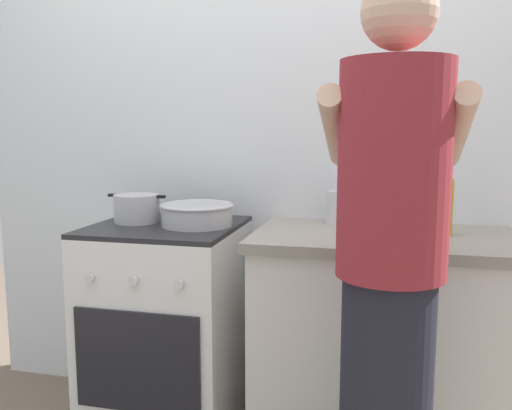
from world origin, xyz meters
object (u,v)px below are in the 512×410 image
Objects in this scene: stove_range at (168,327)px; oil_bottle at (444,205)px; mixing_bowl at (197,214)px; pot at (137,208)px; utensil_crock at (338,203)px; person at (389,289)px.

oil_bottle is at bearing 2.17° from stove_range.
oil_bottle is at bearing 2.15° from mixing_bowl.
pot is at bearing 176.09° from mixing_bowl.
utensil_crock reaches higher than stove_range.
utensil_crock reaches higher than pot.
mixing_bowl is at bearing 142.34° from person.
stove_range is 0.53m from pot.
utensil_crock reaches higher than oil_bottle.
stove_range is at bearing -10.05° from pot.
oil_bottle is at bearing 72.78° from person.
mixing_bowl is at bearing -161.19° from utensil_crock.
oil_bottle is at bearing -20.57° from utensil_crock.
stove_range is at bearing -177.67° from mixing_bowl.
utensil_crock is at bearing 18.81° from mixing_bowl.
stove_range is 1.25m from oil_bottle.
person is (0.78, -0.60, -0.09)m from mixing_bowl.
stove_range is 2.93× the size of mixing_bowl.
pot is at bearing 149.64° from person.
oil_bottle is (0.41, -0.16, 0.03)m from utensil_crock.
person reaches higher than mixing_bowl.
pot is 0.99× the size of oil_bottle.
pot is 0.28m from mixing_bowl.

